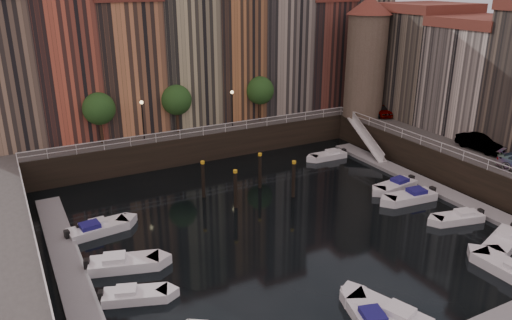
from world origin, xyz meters
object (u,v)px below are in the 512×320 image
mooring_pilings (248,180)px  boat_left_2 (123,263)px  car_a (381,110)px  car_b (481,143)px  corner_tower (366,56)px  gangway (366,137)px  boat_left_1 (134,295)px

mooring_pilings → boat_left_2: 14.55m
car_a → car_b: (-0.26, -14.41, 0.08)m
corner_tower → car_b: (1.60, -15.71, -6.41)m
car_a → boat_left_2: bearing=-138.3°
gangway → car_b: bearing=-68.1°
corner_tower → gangway: bearing=-122.8°
mooring_pilings → boat_left_1: bearing=-142.0°
gangway → car_a: (4.76, 3.21, 1.79)m
boat_left_2 → gangway: bearing=36.6°
mooring_pilings → car_a: 23.18m
mooring_pilings → boat_left_1: size_ratio=1.78×
corner_tower → car_a: 6.87m
gangway → mooring_pilings: gangway is taller
corner_tower → boat_left_2: size_ratio=2.72×
boat_left_1 → car_b: (34.79, 3.51, 3.46)m
car_a → boat_left_1: bearing=-133.2°
mooring_pilings → car_b: bearing=-17.6°
mooring_pilings → car_a: size_ratio=1.82×
boat_left_1 → gangway: bearing=45.5°
boat_left_2 → car_a: size_ratio=1.22×
mooring_pilings → car_b: size_ratio=1.58×
corner_tower → car_b: corner_tower is taller
gangway → boat_left_2: gangway is taller
corner_tower → car_b: bearing=-84.2°
corner_tower → boat_left_2: corner_tower is taller
corner_tower → mooring_pilings: (-19.95, -8.88, -8.54)m
gangway → boat_left_1: bearing=-154.1°
boat_left_1 → car_b: 35.13m
boat_left_2 → car_a: bearing=38.7°
mooring_pilings → boat_left_1: mooring_pilings is taller
corner_tower → car_a: size_ratio=3.32×
corner_tower → gangway: corner_tower is taller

